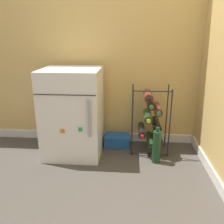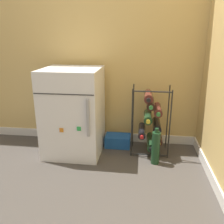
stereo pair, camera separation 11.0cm
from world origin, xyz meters
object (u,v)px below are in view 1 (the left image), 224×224
(mini_fridge, at_px, (73,112))
(loose_bottle_floor, at_px, (157,147))
(wine_rack, at_px, (151,120))
(soda_box, at_px, (117,141))

(mini_fridge, relative_size, loose_bottle_floor, 2.43)
(wine_rack, height_order, soda_box, wine_rack)
(loose_bottle_floor, bearing_deg, soda_box, 140.52)
(soda_box, bearing_deg, mini_fridge, -158.27)
(mini_fridge, xyz_separation_m, soda_box, (0.42, 0.17, -0.36))
(soda_box, xyz_separation_m, loose_bottle_floor, (0.37, -0.31, 0.10))
(mini_fridge, bearing_deg, wine_rack, 6.04)
(mini_fridge, xyz_separation_m, loose_bottle_floor, (0.79, -0.14, -0.26))
(mini_fridge, height_order, wine_rack, mini_fridge)
(mini_fridge, xyz_separation_m, wine_rack, (0.75, 0.08, -0.08))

